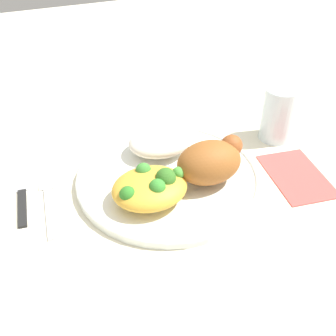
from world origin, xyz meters
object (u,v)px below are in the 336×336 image
object	(u,v)px
mac_cheese_with_broccoli	(151,187)
napkin	(297,175)
fork	(47,201)
water_glass	(278,114)
plate	(168,177)
knife	(22,191)
rice_pile	(160,141)
roasted_chicken	(211,161)

from	to	relation	value
mac_cheese_with_broccoli	napkin	world-z (taller)	mac_cheese_with_broccoli
fork	water_glass	xyz separation A→B (m)	(0.41, 0.02, 0.05)
plate	knife	distance (m)	0.23
plate	fork	distance (m)	0.19
mac_cheese_with_broccoli	water_glass	size ratio (longest dim) A/B	1.12
plate	mac_cheese_with_broccoli	xyz separation A→B (m)	(-0.04, -0.04, 0.03)
rice_pile	water_glass	size ratio (longest dim) A/B	1.09
water_glass	mac_cheese_with_broccoli	bearing A→B (deg)	-162.17
water_glass	napkin	world-z (taller)	water_glass
roasted_chicken	rice_pile	xyz separation A→B (m)	(-0.04, 0.10, -0.01)
rice_pile	water_glass	distance (m)	0.22
plate	mac_cheese_with_broccoli	world-z (taller)	mac_cheese_with_broccoli
roasted_chicken	napkin	size ratio (longest dim) A/B	0.84
plate	water_glass	bearing A→B (deg)	10.71
water_glass	fork	bearing A→B (deg)	-176.85
rice_pile	napkin	xyz separation A→B (m)	(0.19, -0.13, -0.03)
mac_cheese_with_broccoli	fork	size ratio (longest dim) A/B	0.77
mac_cheese_with_broccoli	fork	bearing A→B (deg)	155.57
rice_pile	napkin	bearing A→B (deg)	-34.78
plate	fork	world-z (taller)	plate
knife	roasted_chicken	bearing A→B (deg)	-18.64
mac_cheese_with_broccoli	knife	xyz separation A→B (m)	(-0.17, 0.10, -0.03)
fork	napkin	bearing A→B (deg)	-12.84
fork	mac_cheese_with_broccoli	bearing A→B (deg)	-24.43
fork	napkin	world-z (taller)	fork
rice_pile	fork	bearing A→B (deg)	-167.98
knife	napkin	world-z (taller)	knife
rice_pile	napkin	distance (m)	0.23
plate	rice_pile	xyz separation A→B (m)	(0.01, 0.06, 0.03)
roasted_chicken	napkin	distance (m)	0.15
fork	rice_pile	bearing A→B (deg)	12.02
fork	roasted_chicken	bearing A→B (deg)	-13.05
rice_pile	knife	world-z (taller)	rice_pile
water_glass	roasted_chicken	bearing A→B (deg)	-155.51
napkin	mac_cheese_with_broccoli	bearing A→B (deg)	174.60
roasted_chicken	napkin	xyz separation A→B (m)	(0.14, -0.03, -0.05)
roasted_chicken	mac_cheese_with_broccoli	size ratio (longest dim) A/B	1.00
roasted_chicken	rice_pile	world-z (taller)	roasted_chicken
plate	fork	bearing A→B (deg)	173.79
roasted_chicken	rice_pile	bearing A→B (deg)	114.15
plate	napkin	size ratio (longest dim) A/B	2.23
fork	napkin	size ratio (longest dim) A/B	1.11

